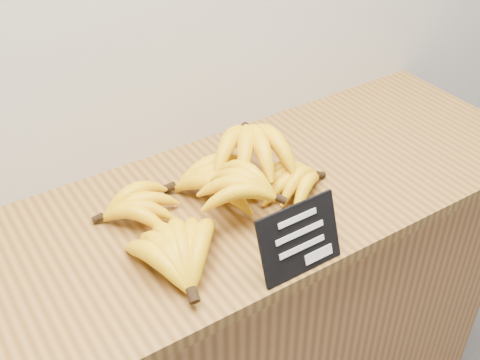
# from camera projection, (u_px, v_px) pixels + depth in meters

# --- Properties ---
(counter) EXTENTS (1.42, 0.50, 0.90)m
(counter) POSITION_uv_depth(u_px,v_px,m) (230.00, 343.00, 1.59)
(counter) COLOR #986231
(counter) RESTS_ON ground
(counter_top) EXTENTS (1.57, 0.54, 0.03)m
(counter_top) POSITION_uv_depth(u_px,v_px,m) (228.00, 207.00, 1.31)
(counter_top) COLOR olive
(counter_top) RESTS_ON counter
(chalkboard_sign) EXTENTS (0.17, 0.05, 0.13)m
(chalkboard_sign) POSITION_uv_depth(u_px,v_px,m) (300.00, 239.00, 1.11)
(chalkboard_sign) COLOR black
(chalkboard_sign) RESTS_ON counter_top
(banana_pile) EXTENTS (0.55, 0.40, 0.13)m
(banana_pile) POSITION_uv_depth(u_px,v_px,m) (220.00, 190.00, 1.25)
(banana_pile) COLOR yellow
(banana_pile) RESTS_ON counter_top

